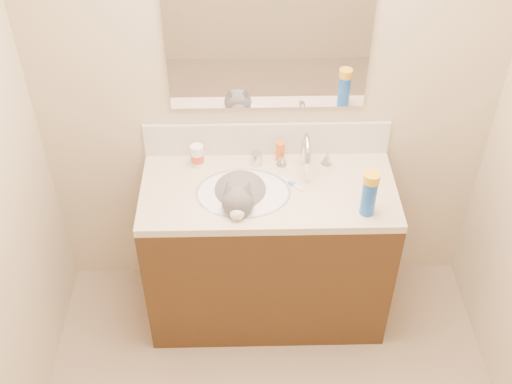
{
  "coord_description": "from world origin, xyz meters",
  "views": [
    {
      "loc": [
        -0.11,
        -1.29,
        2.82
      ],
      "look_at": [
        -0.06,
        0.92,
        0.88
      ],
      "focal_mm": 45.0,
      "sensor_mm": 36.0,
      "label": 1
    }
  ],
  "objects_px": {
    "vanity_cabinet": "(267,254)",
    "silver_jar": "(257,159)",
    "faucet": "(306,155)",
    "spray_can": "(369,198)",
    "amber_bottle": "(280,151)",
    "cat": "(240,199)",
    "pill_bottle": "(197,156)",
    "basin": "(243,204)"
  },
  "relations": [
    {
      "from": "silver_jar",
      "to": "amber_bottle",
      "type": "relative_size",
      "value": 0.6
    },
    {
      "from": "cat",
      "to": "faucet",
      "type": "bearing_deg",
      "value": 32.65
    },
    {
      "from": "cat",
      "to": "pill_bottle",
      "type": "relative_size",
      "value": 3.51
    },
    {
      "from": "vanity_cabinet",
      "to": "silver_jar",
      "type": "distance_m",
      "value": 0.52
    },
    {
      "from": "vanity_cabinet",
      "to": "cat",
      "type": "xyz_separation_m",
      "value": [
        -0.13,
        -0.03,
        0.42
      ]
    },
    {
      "from": "faucet",
      "to": "amber_bottle",
      "type": "relative_size",
      "value": 2.6
    },
    {
      "from": "pill_bottle",
      "to": "silver_jar",
      "type": "height_order",
      "value": "pill_bottle"
    },
    {
      "from": "spray_can",
      "to": "silver_jar",
      "type": "bearing_deg",
      "value": 143.34
    },
    {
      "from": "pill_bottle",
      "to": "spray_can",
      "type": "bearing_deg",
      "value": -24.9
    },
    {
      "from": "amber_bottle",
      "to": "spray_can",
      "type": "distance_m",
      "value": 0.54
    },
    {
      "from": "basin",
      "to": "faucet",
      "type": "distance_m",
      "value": 0.38
    },
    {
      "from": "vanity_cabinet",
      "to": "cat",
      "type": "distance_m",
      "value": 0.44
    },
    {
      "from": "vanity_cabinet",
      "to": "spray_can",
      "type": "xyz_separation_m",
      "value": [
        0.43,
        -0.18,
        0.54
      ]
    },
    {
      "from": "faucet",
      "to": "silver_jar",
      "type": "bearing_deg",
      "value": 168.83
    },
    {
      "from": "vanity_cabinet",
      "to": "basin",
      "type": "relative_size",
      "value": 2.67
    },
    {
      "from": "vanity_cabinet",
      "to": "silver_jar",
      "type": "xyz_separation_m",
      "value": [
        -0.05,
        0.18,
        0.48
      ]
    },
    {
      "from": "amber_bottle",
      "to": "spray_can",
      "type": "bearing_deg",
      "value": -46.36
    },
    {
      "from": "cat",
      "to": "pill_bottle",
      "type": "bearing_deg",
      "value": 137.62
    },
    {
      "from": "vanity_cabinet",
      "to": "amber_bottle",
      "type": "height_order",
      "value": "amber_bottle"
    },
    {
      "from": "cat",
      "to": "pill_bottle",
      "type": "height_order",
      "value": "cat"
    },
    {
      "from": "faucet",
      "to": "spray_can",
      "type": "xyz_separation_m",
      "value": [
        0.25,
        -0.31,
        0.0
      ]
    },
    {
      "from": "cat",
      "to": "silver_jar",
      "type": "bearing_deg",
      "value": 73.4
    },
    {
      "from": "vanity_cabinet",
      "to": "faucet",
      "type": "distance_m",
      "value": 0.58
    },
    {
      "from": "vanity_cabinet",
      "to": "spray_can",
      "type": "distance_m",
      "value": 0.71
    },
    {
      "from": "silver_jar",
      "to": "vanity_cabinet",
      "type": "bearing_deg",
      "value": -74.19
    },
    {
      "from": "faucet",
      "to": "spray_can",
      "type": "bearing_deg",
      "value": -51.26
    },
    {
      "from": "basin",
      "to": "vanity_cabinet",
      "type": "bearing_deg",
      "value": 14.04
    },
    {
      "from": "faucet",
      "to": "cat",
      "type": "bearing_deg",
      "value": -151.25
    },
    {
      "from": "pill_bottle",
      "to": "spray_can",
      "type": "relative_size",
      "value": 0.64
    },
    {
      "from": "basin",
      "to": "cat",
      "type": "distance_m",
      "value": 0.04
    },
    {
      "from": "pill_bottle",
      "to": "amber_bottle",
      "type": "height_order",
      "value": "pill_bottle"
    },
    {
      "from": "vanity_cabinet",
      "to": "spray_can",
      "type": "height_order",
      "value": "spray_can"
    },
    {
      "from": "silver_jar",
      "to": "amber_bottle",
      "type": "height_order",
      "value": "amber_bottle"
    },
    {
      "from": "pill_bottle",
      "to": "basin",
      "type": "bearing_deg",
      "value": -43.88
    },
    {
      "from": "silver_jar",
      "to": "basin",
      "type": "bearing_deg",
      "value": -107.77
    },
    {
      "from": "cat",
      "to": "spray_can",
      "type": "bearing_deg",
      "value": -10.28
    },
    {
      "from": "spray_can",
      "to": "faucet",
      "type": "bearing_deg",
      "value": 128.74
    },
    {
      "from": "vanity_cabinet",
      "to": "basin",
      "type": "bearing_deg",
      "value": -165.96
    },
    {
      "from": "amber_bottle",
      "to": "spray_can",
      "type": "height_order",
      "value": "spray_can"
    },
    {
      "from": "cat",
      "to": "spray_can",
      "type": "xyz_separation_m",
      "value": [
        0.57,
        -0.14,
        0.12
      ]
    },
    {
      "from": "basin",
      "to": "amber_bottle",
      "type": "xyz_separation_m",
      "value": [
        0.18,
        0.24,
        0.12
      ]
    },
    {
      "from": "basin",
      "to": "faucet",
      "type": "height_order",
      "value": "faucet"
    }
  ]
}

